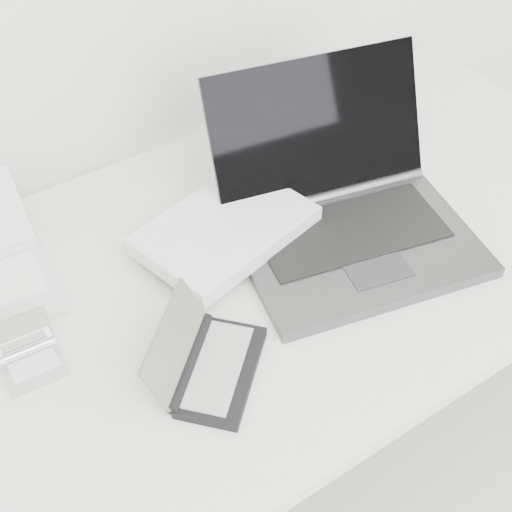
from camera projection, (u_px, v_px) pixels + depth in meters
desk at (257, 278)px, 1.31m from camera, size 1.60×0.80×0.73m
laptop_large at (307, 218)px, 1.29m from camera, size 0.62×0.49×0.26m
pda_silver at (31, 358)px, 1.10m from camera, size 0.10×0.10×0.08m
palmtop_charcoal at (208, 364)px, 1.09m from camera, size 0.23×0.23×0.10m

